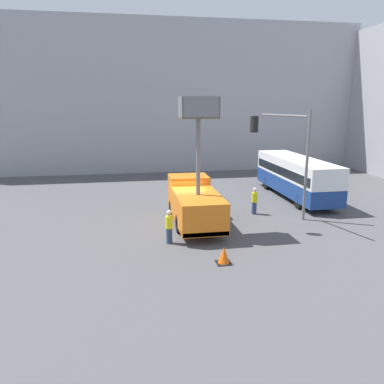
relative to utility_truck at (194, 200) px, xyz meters
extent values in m
plane|color=#4C4C4F|center=(-0.55, 0.78, -1.54)|extent=(120.00, 120.00, 0.00)
cube|color=#9E9EA3|center=(-0.55, 23.07, 6.24)|extent=(44.00, 10.00, 15.57)
cube|color=orange|center=(0.00, 2.20, 0.01)|extent=(2.50, 2.01, 2.17)
cube|color=orange|center=(0.00, -1.15, -0.22)|extent=(2.50, 4.68, 1.72)
cube|color=red|center=(0.00, -3.44, -0.93)|extent=(2.45, 0.10, 0.24)
cylinder|color=black|center=(-1.10, 2.20, -1.03)|extent=(0.30, 1.02, 1.02)
cylinder|color=black|center=(1.10, 2.20, -1.03)|extent=(0.30, 1.02, 1.02)
cylinder|color=black|center=(-1.10, -1.15, -1.03)|extent=(0.30, 1.02, 1.02)
cylinder|color=black|center=(1.10, -1.15, -1.03)|extent=(0.30, 1.02, 1.02)
cylinder|color=slate|center=(0.00, -1.15, 2.76)|extent=(0.24, 0.24, 4.24)
cube|color=brown|center=(0.00, -1.15, 4.93)|extent=(2.02, 1.65, 0.10)
cube|color=slate|center=(-0.97, -1.15, 5.50)|extent=(0.08, 1.65, 1.05)
cube|color=slate|center=(0.97, -1.15, 5.50)|extent=(0.08, 1.65, 1.05)
cube|color=slate|center=(0.00, -0.36, 5.50)|extent=(2.02, 0.08, 1.05)
cube|color=slate|center=(0.00, -1.93, 5.50)|extent=(2.02, 0.08, 1.05)
cube|color=navy|center=(8.99, 5.44, -0.51)|extent=(2.56, 10.14, 1.20)
cube|color=silver|center=(8.99, 5.44, 0.83)|extent=(2.56, 10.14, 1.47)
cube|color=black|center=(8.99, 5.44, 0.61)|extent=(2.58, 9.74, 0.65)
cylinder|color=black|center=(7.86, 8.59, -1.04)|extent=(0.30, 1.01, 1.01)
cylinder|color=black|center=(10.12, 8.59, -1.04)|extent=(0.30, 1.01, 1.01)
cylinder|color=black|center=(7.86, 2.30, -1.04)|extent=(0.30, 1.01, 1.01)
cylinder|color=black|center=(10.12, 2.30, -1.04)|extent=(0.30, 1.01, 1.01)
cylinder|color=slate|center=(7.01, -0.10, 1.87)|extent=(0.18, 0.18, 6.83)
cylinder|color=slate|center=(5.09, -0.62, 4.99)|extent=(1.18, 3.87, 0.13)
cube|color=black|center=(3.17, -1.15, 4.54)|extent=(0.39, 0.39, 0.90)
sphere|color=red|center=(3.17, -1.15, 4.79)|extent=(0.20, 0.20, 0.20)
cylinder|color=navy|center=(-1.84, -2.77, -1.12)|extent=(0.32, 0.32, 0.83)
cylinder|color=yellow|center=(-1.84, -2.77, -0.38)|extent=(0.38, 0.38, 0.66)
sphere|color=tan|center=(-1.84, -2.77, 0.06)|extent=(0.23, 0.23, 0.23)
sphere|color=white|center=(-1.84, -2.77, 0.16)|extent=(0.24, 0.24, 0.24)
cylinder|color=navy|center=(4.34, 1.62, -1.13)|extent=(0.32, 0.32, 0.82)
cylinder|color=yellow|center=(4.34, 1.62, -0.39)|extent=(0.38, 0.38, 0.65)
sphere|color=tan|center=(4.34, 1.62, 0.04)|extent=(0.22, 0.22, 0.22)
sphere|color=white|center=(4.34, 1.62, 0.14)|extent=(0.23, 0.23, 0.23)
cube|color=black|center=(0.35, -5.73, -1.53)|extent=(0.70, 0.70, 0.03)
cone|color=#F25B0F|center=(0.35, -5.73, -1.14)|extent=(0.56, 0.56, 0.80)
camera|label=1|loc=(-3.83, -21.33, 5.67)|focal=35.00mm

